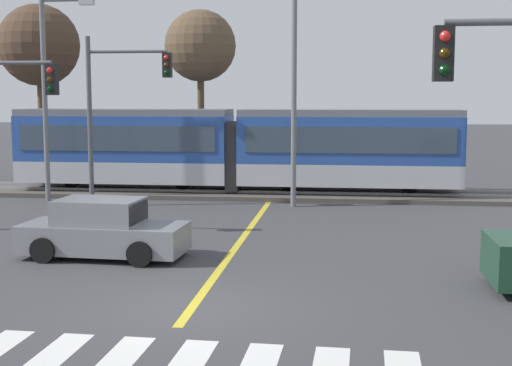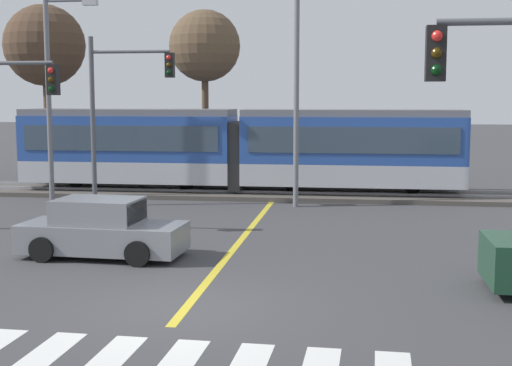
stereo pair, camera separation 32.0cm
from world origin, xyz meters
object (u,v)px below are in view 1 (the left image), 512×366
Objects in this scene: light_rail_tram at (235,147)px; bare_tree_far_west at (39,46)px; street_lamp_west at (50,85)px; bare_tree_west at (200,47)px; street_lamp_centre at (299,63)px; sedan_crossing at (103,231)px; traffic_light_far_left at (116,98)px.

light_rail_tram is 12.95m from bare_tree_far_west.
street_lamp_west is 8.14m from bare_tree_west.
street_lamp_centre is 1.17× the size of bare_tree_west.
street_lamp_west is at bearing 178.22° from street_lamp_centre.
bare_tree_west reaches higher than light_rail_tram.
light_rail_tram reaches higher than sedan_crossing.
street_lamp_west is at bearing -158.96° from light_rail_tram.
street_lamp_west is at bearing 119.46° from sedan_crossing.
light_rail_tram is at bearing -26.19° from bare_tree_far_west.
bare_tree_far_west is (-6.97, 9.16, 2.61)m from traffic_light_far_left.
street_lamp_west is 0.84× the size of street_lamp_centre.
traffic_light_far_left is 8.05m from bare_tree_west.
bare_tree_far_west is at bearing 148.76° from street_lamp_centre.
street_lamp_west reaches higher than traffic_light_far_left.
traffic_light_far_left is (-3.87, -3.82, 2.04)m from light_rail_tram.
street_lamp_centre reaches higher than traffic_light_far_left.
light_rail_tram is 4.32× the size of sedan_crossing.
bare_tree_west reaches higher than traffic_light_far_left.
street_lamp_west is 9.81m from street_lamp_centre.
street_lamp_centre is 1.09× the size of bare_tree_far_west.
bare_tree_far_west is at bearing 127.28° from traffic_light_far_left.
bare_tree_west is at bearing 77.40° from traffic_light_far_left.
traffic_light_far_left is 0.79× the size of street_lamp_west.
light_rail_tram is at bearing 21.04° from street_lamp_west.
sedan_crossing is at bearing -87.70° from bare_tree_west.
traffic_light_far_left is 3.30m from street_lamp_west.
bare_tree_far_west reaches higher than bare_tree_west.
bare_tree_far_west is 1.07× the size of bare_tree_west.
traffic_light_far_left is at bearing -135.39° from light_rail_tram.
light_rail_tram is 7.84m from street_lamp_west.
street_lamp_centre is (4.40, 9.20, 4.66)m from sedan_crossing.
traffic_light_far_left is 0.66× the size of street_lamp_centre.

